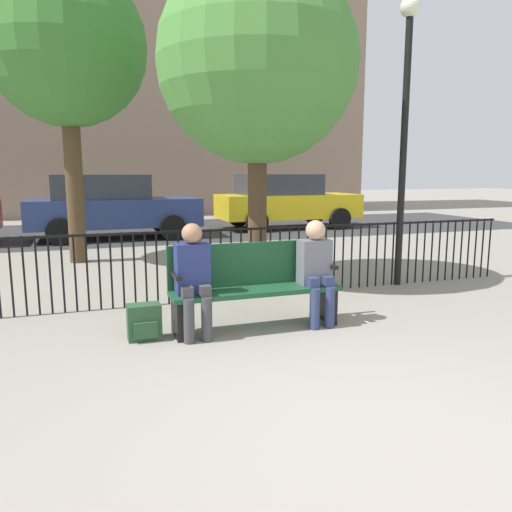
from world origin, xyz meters
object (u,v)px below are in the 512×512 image
object	(u,v)px
tree_0	(257,63)
parked_car_1	(285,200)
park_bench	(254,282)
seated_person_1	(316,266)
tree_1	(66,47)
lamp_post	(406,103)
seated_person_0	(193,274)
parked_car_0	(111,206)
backpack	(144,322)

from	to	relation	value
tree_0	parked_car_1	bearing A→B (deg)	64.37
park_bench	seated_person_1	distance (m)	0.71
tree_0	parked_car_1	size ratio (longest dim) A/B	1.12
seated_person_1	tree_1	world-z (taller)	tree_1
park_bench	tree_0	size ratio (longest dim) A/B	0.39
tree_0	lamp_post	distance (m)	2.20
lamp_post	park_bench	bearing A→B (deg)	-155.11
seated_person_1	tree_1	bearing A→B (deg)	116.64
park_bench	seated_person_0	size ratio (longest dim) A/B	1.56
seated_person_0	parked_car_0	xyz separation A→B (m)	(-0.34, 8.29, 0.18)
parked_car_0	tree_1	bearing A→B (deg)	-103.86
seated_person_1	parked_car_0	xyz separation A→B (m)	(-1.71, 8.29, 0.19)
backpack	tree_1	size ratio (longest dim) A/B	0.07
seated_person_0	parked_car_0	size ratio (longest dim) A/B	0.28
park_bench	tree_1	size ratio (longest dim) A/B	0.35
tree_0	tree_1	bearing A→B (deg)	132.93
seated_person_1	parked_car_0	size ratio (longest dim) A/B	0.28
park_bench	parked_car_1	distance (m)	9.84
seated_person_1	parked_car_1	xyz separation A→B (m)	(3.38, 9.09, 0.19)
tree_0	lamp_post	world-z (taller)	tree_0
park_bench	tree_0	xyz separation A→B (m)	(0.77, 2.08, 2.73)
seated_person_0	backpack	world-z (taller)	seated_person_0
park_bench	parked_car_0	xyz separation A→B (m)	(-1.03, 8.16, 0.35)
backpack	tree_1	world-z (taller)	tree_1
park_bench	parked_car_1	xyz separation A→B (m)	(4.07, 8.95, 0.35)
tree_1	parked_car_1	world-z (taller)	tree_1
seated_person_1	parked_car_0	bearing A→B (deg)	101.64
tree_1	parked_car_1	distance (m)	7.78
tree_0	backpack	bearing A→B (deg)	-132.58
park_bench	parked_car_0	world-z (taller)	parked_car_0
seated_person_0	lamp_post	world-z (taller)	lamp_post
lamp_post	parked_car_0	size ratio (longest dim) A/B	0.97
backpack	parked_car_0	distance (m)	8.23
parked_car_1	seated_person_0	bearing A→B (deg)	-117.62
tree_0	park_bench	bearing A→B (deg)	-110.30
backpack	lamp_post	world-z (taller)	lamp_post
park_bench	seated_person_1	bearing A→B (deg)	-10.95
parked_car_1	lamp_post	bearing A→B (deg)	-99.85
park_bench	lamp_post	size ratio (longest dim) A/B	0.45
park_bench	seated_person_0	bearing A→B (deg)	-169.19
seated_person_1	tree_1	xyz separation A→B (m)	(-2.52, 5.01, 3.20)
seated_person_1	lamp_post	distance (m)	3.19
seated_person_0	seated_person_1	bearing A→B (deg)	-0.03
seated_person_0	parked_car_0	world-z (taller)	parked_car_0
backpack	parked_car_1	size ratio (longest dim) A/B	0.09
park_bench	parked_car_0	distance (m)	8.23
parked_car_0	parked_car_1	size ratio (longest dim) A/B	1.00
backpack	tree_0	bearing A→B (deg)	47.42
tree_1	parked_car_1	size ratio (longest dim) A/B	1.26
backpack	lamp_post	xyz separation A→B (m)	(3.92, 1.31, 2.48)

